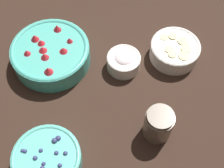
% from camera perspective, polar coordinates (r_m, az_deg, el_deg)
% --- Properties ---
extents(ground_plane, '(4.00, 4.00, 0.00)m').
position_cam_1_polar(ground_plane, '(0.92, -1.77, -4.24)').
color(ground_plane, black).
extents(bowl_strawberries, '(0.24, 0.24, 0.08)m').
position_cam_1_polar(bowl_strawberries, '(0.99, -11.15, 5.57)').
color(bowl_strawberries, '#47AD9E').
rests_on(bowl_strawberries, ground_plane).
extents(bowl_blueberries, '(0.18, 0.18, 0.06)m').
position_cam_1_polar(bowl_blueberries, '(0.84, -11.81, -13.30)').
color(bowl_blueberries, '#56B7A8').
rests_on(bowl_blueberries, ground_plane).
extents(bowl_bananas, '(0.15, 0.15, 0.06)m').
position_cam_1_polar(bowl_bananas, '(1.01, 11.41, 6.17)').
color(bowl_bananas, silver).
rests_on(bowl_bananas, ground_plane).
extents(bowl_cream, '(0.10, 0.10, 0.06)m').
position_cam_1_polar(bowl_cream, '(0.97, 2.15, 4.24)').
color(bowl_cream, silver).
rests_on(bowl_cream, ground_plane).
extents(jar_chocolate, '(0.08, 0.08, 0.10)m').
position_cam_1_polar(jar_chocolate, '(0.85, 8.44, -7.41)').
color(jar_chocolate, brown).
rests_on(jar_chocolate, ground_plane).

